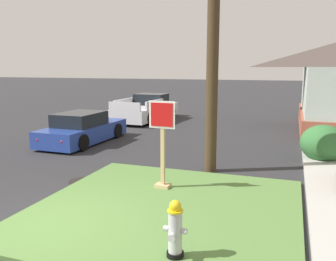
% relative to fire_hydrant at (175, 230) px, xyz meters
% --- Properties ---
extents(ground_plane, '(160.00, 160.00, 0.00)m').
position_rel_fire_hydrant_xyz_m(ground_plane, '(-2.68, 0.28, -0.52)').
color(ground_plane, '#2B2B2D').
extents(grass_corner_patch, '(5.55, 5.56, 0.08)m').
position_rel_fire_hydrant_xyz_m(grass_corner_patch, '(-0.83, 1.89, -0.48)').
color(grass_corner_patch, '#567F3D').
rests_on(grass_corner_patch, ground).
extents(fire_hydrant, '(0.38, 0.34, 0.94)m').
position_rel_fire_hydrant_xyz_m(fire_hydrant, '(0.00, 0.00, 0.00)').
color(fire_hydrant, black).
rests_on(fire_hydrant, grass_corner_patch).
extents(stop_sign, '(0.67, 0.30, 2.16)m').
position_rel_fire_hydrant_xyz_m(stop_sign, '(-1.32, 3.04, 0.58)').
color(stop_sign, tan).
rests_on(stop_sign, grass_corner_patch).
extents(manhole_cover, '(0.70, 0.70, 0.02)m').
position_rel_fire_hydrant_xyz_m(manhole_cover, '(-3.62, 2.98, -0.52)').
color(manhole_cover, black).
rests_on(manhole_cover, ground).
extents(parked_sedan_blue, '(1.91, 4.32, 1.25)m').
position_rel_fire_hydrant_xyz_m(parked_sedan_blue, '(-6.36, 7.35, 0.02)').
color(parked_sedan_blue, '#233D93').
rests_on(parked_sedan_blue, ground).
extents(pickup_truck_white, '(2.28, 5.32, 1.48)m').
position_rel_fire_hydrant_xyz_m(pickup_truck_white, '(-6.28, 13.94, 0.09)').
color(pickup_truck_white, silver).
rests_on(pickup_truck_white, ground).
extents(shrub_by_curb, '(1.45, 1.45, 1.20)m').
position_rel_fire_hydrant_xyz_m(shrub_by_curb, '(2.64, 7.38, 0.08)').
color(shrub_by_curb, '#346D36').
rests_on(shrub_by_curb, ground).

